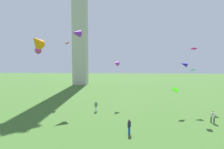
% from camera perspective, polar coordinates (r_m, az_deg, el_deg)
% --- Properties ---
extents(monument_obelisk, '(4.88, 4.88, 59.48)m').
position_cam_1_polar(monument_obelisk, '(73.61, -9.59, 20.74)').
color(monument_obelisk, '#B7B2A8').
rests_on(monument_obelisk, ground_plane).
extents(person_0, '(0.46, 0.53, 1.76)m').
position_cam_1_polar(person_0, '(33.07, -4.79, -9.24)').
color(person_0, silver).
rests_on(person_0, ground_plane).
extents(person_1, '(0.50, 0.49, 1.71)m').
position_cam_1_polar(person_1, '(30.51, 27.79, -10.91)').
color(person_1, '#1E2333').
rests_on(person_1, ground_plane).
extents(person_2, '(0.41, 0.53, 1.80)m').
position_cam_1_polar(person_2, '(23.31, 5.15, -14.97)').
color(person_2, '#235693').
rests_on(person_2, ground_plane).
extents(kite_flying_0, '(1.49, 1.12, 1.10)m').
position_cam_1_polar(kite_flying_0, '(36.17, 20.67, 2.89)').
color(kite_flying_0, '#291EBF').
extents(kite_flying_1, '(1.32, 1.40, 0.71)m').
position_cam_1_polar(kite_flying_1, '(32.27, 18.39, -4.30)').
color(kite_flying_1, '#2BDF05').
extents(kite_flying_2, '(1.33, 1.84, 1.31)m').
position_cam_1_polar(kite_flying_2, '(34.33, -21.56, 6.60)').
color(kite_flying_2, '#BF2F7E').
extents(kite_flying_3, '(0.83, 0.99, 0.39)m').
position_cam_1_polar(kite_flying_3, '(31.59, 22.93, 1.26)').
color(kite_flying_3, '#2BC79E').
extents(kite_flying_4, '(1.41, 1.60, 1.04)m').
position_cam_1_polar(kite_flying_4, '(37.43, 1.22, 3.36)').
color(kite_flying_4, '#C035E4').
extents(kite_flying_5, '(1.44, 2.35, 2.00)m').
position_cam_1_polar(kite_flying_5, '(26.87, -21.51, 9.20)').
color(kite_flying_5, orange).
extents(kite_flying_6, '(2.15, 2.23, 1.34)m').
position_cam_1_polar(kite_flying_6, '(37.64, -10.65, 12.03)').
color(kite_flying_6, purple).
extents(kite_flying_7, '(0.98, 1.24, 0.40)m').
position_cam_1_polar(kite_flying_7, '(41.35, 23.21, 7.08)').
color(kite_flying_7, '#E40BA6').
extents(kite_flying_8, '(0.79, 1.25, 0.53)m').
position_cam_1_polar(kite_flying_8, '(43.13, -13.15, 9.09)').
color(kite_flying_8, '#BC2E07').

